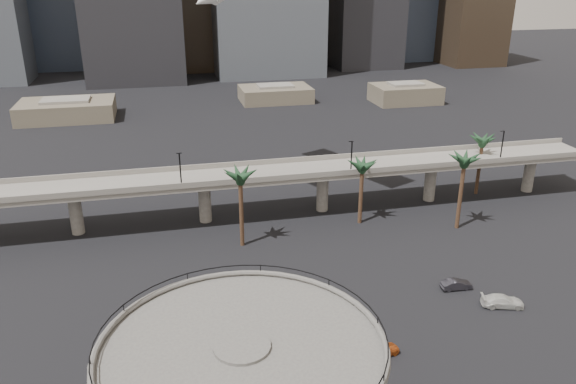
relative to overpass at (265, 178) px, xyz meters
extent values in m
torus|color=black|center=(-13.00, -59.00, 5.71)|extent=(21.80, 21.80, 0.10)
cylinder|color=#4E4B49|center=(-13.00, -59.00, 8.44)|extent=(22.00, 22.00, 0.45)
torus|color=#4E4B49|center=(-13.00, -59.00, 8.91)|extent=(22.20, 22.20, 0.50)
torus|color=black|center=(-13.00, -59.00, 9.71)|extent=(21.80, 21.80, 0.10)
cube|color=#68625C|center=(0.00, 0.00, 0.66)|extent=(130.00, 9.00, 0.90)
cube|color=#68625C|center=(0.00, -4.50, 1.56)|extent=(130.00, 0.30, 1.00)
cube|color=#68625C|center=(0.00, 4.50, 1.56)|extent=(130.00, 0.30, 1.00)
cylinder|color=#68625C|center=(-33.00, 0.00, -3.54)|extent=(2.20, 2.20, 8.00)
cylinder|color=#68625C|center=(-11.00, 0.00, -3.54)|extent=(2.20, 2.20, 8.00)
cylinder|color=#68625C|center=(11.00, 0.00, -3.54)|extent=(2.20, 2.20, 8.00)
cylinder|color=#68625C|center=(33.00, 0.00, -3.54)|extent=(2.20, 2.20, 8.00)
cylinder|color=#68625C|center=(55.00, 0.00, -3.54)|extent=(2.20, 2.20, 8.00)
cylinder|color=black|center=(-15.00, -4.00, 4.16)|extent=(0.24, 0.24, 6.00)
cylinder|color=black|center=(15.00, -4.00, 4.16)|extent=(0.24, 0.24, 6.00)
cylinder|color=black|center=(45.00, -4.00, 4.16)|extent=(0.24, 0.24, 6.00)
cylinder|color=#4B3220|center=(-6.00, -11.00, -1.26)|extent=(0.70, 0.70, 12.15)
ellipsoid|color=#17341D|center=(-6.00, -11.00, 5.21)|extent=(4.40, 4.40, 2.00)
cylinder|color=#4B3220|center=(16.00, -7.00, -1.94)|extent=(0.70, 0.70, 10.80)
ellipsoid|color=#17341D|center=(16.00, -7.00, 3.86)|extent=(4.40, 4.40, 2.00)
cylinder|color=#4B3220|center=(32.00, -13.00, -1.04)|extent=(0.70, 0.70, 12.60)
ellipsoid|color=#17341D|center=(32.00, -13.00, 5.66)|extent=(4.40, 4.40, 2.00)
cylinder|color=#4B3220|center=(44.00, 1.00, -1.71)|extent=(0.70, 0.70, 11.25)
ellipsoid|color=#17341D|center=(44.00, 1.00, 4.31)|extent=(4.40, 4.40, 2.00)
cube|color=brown|center=(-45.00, 85.00, -4.59)|extent=(28.00, 18.00, 5.50)
cube|color=#68625C|center=(-45.00, 85.00, -1.44)|extent=(14.00, 9.00, 0.80)
cube|color=brown|center=(22.00, 95.00, -4.84)|extent=(24.00, 16.00, 5.00)
cube|color=#68625C|center=(22.00, 95.00, -1.94)|extent=(12.00, 8.00, 0.80)
cube|color=brown|center=(65.00, 83.00, -4.34)|extent=(22.00, 15.00, 6.00)
cube|color=#68625C|center=(65.00, 83.00, -0.94)|extent=(11.00, 7.50, 0.80)
cube|color=#333D4F|center=(-55.00, 190.00, 17.37)|extent=(30.00, 30.00, 49.42)
cube|color=gray|center=(55.00, 185.00, 14.28)|extent=(24.00, 24.00, 43.24)
cube|color=gray|center=(18.00, 205.00, 12.22)|extent=(22.00, 22.00, 39.12)
imported|color=#A24517|center=(5.52, -43.26, -6.55)|extent=(4.97, 3.04, 1.58)
imported|color=black|center=(21.65, -31.63, -6.60)|extent=(4.57, 1.80, 1.48)
imported|color=beige|center=(25.51, -37.10, -6.52)|extent=(6.08, 3.76, 1.64)
camera|label=1|loc=(-17.57, -93.83, 35.19)|focal=35.00mm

